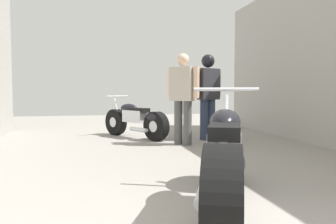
{
  "coord_description": "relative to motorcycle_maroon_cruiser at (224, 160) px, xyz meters",
  "views": [
    {
      "loc": [
        -0.93,
        -0.69,
        0.97
      ],
      "look_at": [
        0.01,
        3.61,
        0.69
      ],
      "focal_mm": 35.74,
      "sensor_mm": 36.0,
      "label": 1
    }
  ],
  "objects": [
    {
      "name": "motorcycle_black_naked",
      "position": [
        -0.18,
        4.4,
        -0.05
      ],
      "size": [
        1.17,
        1.66,
        0.88
      ],
      "color": "black",
      "rests_on": "ground_plane"
    },
    {
      "name": "motorcycle_maroon_cruiser",
      "position": [
        0.0,
        0.0,
        0.0
      ],
      "size": [
        1.08,
        2.07,
        1.01
      ],
      "color": "black",
      "rests_on": "ground_plane"
    },
    {
      "name": "mechanic_with_helmet",
      "position": [
        1.2,
        3.86,
        0.6
      ],
      "size": [
        0.65,
        0.4,
        1.7
      ],
      "color": "#2D3851",
      "rests_on": "ground_plane"
    },
    {
      "name": "ground_plane",
      "position": [
        -0.08,
        2.04,
        -0.42
      ],
      "size": [
        18.45,
        18.45,
        0.0
      ],
      "primitive_type": "plane",
      "color": "gray"
    },
    {
      "name": "mechanic_in_blue",
      "position": [
        0.55,
        3.34,
        0.51
      ],
      "size": [
        0.52,
        0.56,
        1.65
      ],
      "color": "#4C4C4C",
      "rests_on": "ground_plane"
    }
  ]
}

